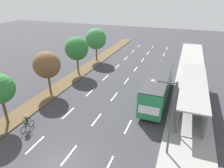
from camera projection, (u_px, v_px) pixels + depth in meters
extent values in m
plane|color=#38383D|center=(61.00, 166.00, 15.61)|extent=(140.00, 140.00, 0.00)
cube|color=brown|center=(86.00, 69.00, 35.23)|extent=(2.60, 52.00, 0.12)
cube|color=gray|center=(191.00, 83.00, 29.57)|extent=(4.50, 52.00, 0.15)
cube|color=white|center=(35.00, 145.00, 17.74)|extent=(0.14, 2.42, 0.01)
cube|color=white|center=(68.00, 113.00, 22.39)|extent=(0.14, 2.42, 0.01)
cube|color=white|center=(90.00, 92.00, 27.04)|extent=(0.14, 2.42, 0.01)
cube|color=white|center=(106.00, 78.00, 31.69)|extent=(0.14, 2.42, 0.01)
cube|color=white|center=(117.00, 67.00, 36.34)|extent=(0.14, 2.42, 0.01)
cube|color=white|center=(126.00, 58.00, 41.00)|extent=(0.14, 2.42, 0.01)
cube|color=white|center=(133.00, 51.00, 45.65)|extent=(0.14, 2.42, 0.01)
cube|color=white|center=(139.00, 46.00, 50.30)|extent=(0.14, 2.42, 0.01)
cube|color=white|center=(69.00, 155.00, 16.61)|extent=(0.14, 2.42, 0.01)
cube|color=white|center=(97.00, 119.00, 21.27)|extent=(0.14, 2.42, 0.01)
cube|color=white|center=(114.00, 97.00, 25.92)|extent=(0.14, 2.42, 0.01)
cube|color=white|center=(127.00, 81.00, 30.57)|extent=(0.14, 2.42, 0.01)
cube|color=white|center=(136.00, 69.00, 35.22)|extent=(0.14, 2.42, 0.01)
cube|color=white|center=(142.00, 60.00, 39.87)|extent=(0.14, 2.42, 0.01)
cube|color=white|center=(148.00, 53.00, 44.52)|extent=(0.14, 2.42, 0.01)
cube|color=white|center=(152.00, 47.00, 49.17)|extent=(0.14, 2.42, 0.01)
cube|color=white|center=(108.00, 167.00, 15.49)|extent=(0.14, 2.42, 0.01)
cube|color=white|center=(128.00, 127.00, 20.14)|extent=(0.14, 2.42, 0.01)
cube|color=white|center=(141.00, 101.00, 24.79)|extent=(0.14, 2.42, 0.01)
cube|color=white|center=(149.00, 84.00, 29.44)|extent=(0.14, 2.42, 0.01)
cube|color=white|center=(155.00, 72.00, 34.09)|extent=(0.14, 2.42, 0.01)
cube|color=white|center=(160.00, 62.00, 38.74)|extent=(0.14, 2.42, 0.01)
cube|color=white|center=(164.00, 55.00, 43.39)|extent=(0.14, 2.42, 0.01)
cube|color=white|center=(167.00, 49.00, 48.04)|extent=(0.14, 2.42, 0.01)
cube|color=gray|center=(190.00, 104.00, 23.87)|extent=(2.60, 13.07, 0.10)
cylinder|color=#56565B|center=(177.00, 121.00, 18.35)|extent=(0.16, 0.16, 2.60)
cylinder|color=#56565B|center=(184.00, 74.00, 29.02)|extent=(0.16, 0.16, 2.60)
cylinder|color=#56565B|center=(205.00, 127.00, 17.59)|extent=(0.16, 0.16, 2.60)
cylinder|color=#56565B|center=(201.00, 76.00, 28.26)|extent=(0.16, 0.16, 2.60)
cube|color=gray|center=(203.00, 96.00, 22.91)|extent=(0.10, 12.42, 2.34)
cube|color=gray|center=(194.00, 83.00, 22.73)|extent=(2.90, 13.47, 0.16)
cube|color=#28844C|center=(158.00, 86.00, 24.54)|extent=(2.50, 11.20, 2.80)
cube|color=#2D3D4C|center=(158.00, 80.00, 24.18)|extent=(2.54, 10.30, 0.90)
cube|color=#333338|center=(159.00, 75.00, 23.92)|extent=(2.45, 10.98, 0.12)
cube|color=#2D3D4C|center=(164.00, 69.00, 29.16)|extent=(2.25, 0.06, 1.54)
cube|color=white|center=(149.00, 110.00, 19.85)|extent=(2.12, 0.04, 0.90)
cylinder|color=black|center=(153.00, 84.00, 28.40)|extent=(0.30, 1.00, 1.00)
cylinder|color=black|center=(169.00, 86.00, 27.70)|extent=(0.30, 1.00, 1.00)
cylinder|color=black|center=(142.00, 108.00, 22.51)|extent=(0.30, 1.00, 1.00)
cylinder|color=black|center=(162.00, 111.00, 21.80)|extent=(0.30, 1.00, 1.00)
torus|color=black|center=(31.00, 124.00, 19.99)|extent=(0.06, 0.72, 0.72)
torus|color=black|center=(23.00, 130.00, 19.06)|extent=(0.06, 0.72, 0.72)
cylinder|color=#234C99|center=(27.00, 124.00, 19.41)|extent=(0.05, 0.93, 0.05)
cylinder|color=#234C99|center=(27.00, 127.00, 19.40)|extent=(0.05, 0.57, 0.42)
cylinder|color=#234C99|center=(26.00, 125.00, 19.23)|extent=(0.04, 0.04, 0.40)
cube|color=black|center=(25.00, 124.00, 19.15)|extent=(0.12, 0.24, 0.06)
cylinder|color=black|center=(30.00, 119.00, 19.72)|extent=(0.46, 0.04, 0.04)
cube|color=black|center=(26.00, 120.00, 19.16)|extent=(0.30, 0.36, 0.59)
cube|color=#4C893D|center=(25.00, 121.00, 19.02)|extent=(0.26, 0.26, 0.42)
sphere|color=beige|center=(26.00, 116.00, 19.09)|extent=(0.20, 0.20, 0.20)
cylinder|color=brown|center=(25.00, 123.00, 19.34)|extent=(0.12, 0.42, 0.25)
cylinder|color=brown|center=(27.00, 124.00, 19.60)|extent=(0.10, 0.17, 0.41)
cylinder|color=brown|center=(27.00, 124.00, 19.27)|extent=(0.12, 0.42, 0.25)
cylinder|color=brown|center=(29.00, 125.00, 19.52)|extent=(0.10, 0.17, 0.41)
cylinder|color=black|center=(26.00, 118.00, 19.38)|extent=(0.09, 0.47, 0.28)
cylinder|color=black|center=(29.00, 119.00, 19.27)|extent=(0.09, 0.47, 0.28)
cylinder|color=brown|center=(5.00, 111.00, 20.05)|extent=(0.28, 0.28, 2.77)
cylinder|color=brown|center=(50.00, 83.00, 26.41)|extent=(0.28, 0.28, 2.54)
sphere|color=brown|center=(47.00, 65.00, 25.33)|extent=(3.47, 3.47, 3.47)
cylinder|color=brown|center=(78.00, 65.00, 32.61)|extent=(0.28, 0.28, 2.76)
sphere|color=#2D7533|center=(77.00, 49.00, 31.44)|extent=(3.71, 3.71, 3.71)
cylinder|color=brown|center=(96.00, 53.00, 38.91)|extent=(0.28, 0.28, 2.71)
sphere|color=#38843D|center=(96.00, 39.00, 37.72)|extent=(3.95, 3.95, 3.95)
cylinder|color=#4C4C51|center=(171.00, 120.00, 15.33)|extent=(0.18, 0.18, 6.50)
cylinder|color=#4C4C51|center=(165.00, 82.00, 14.29)|extent=(1.60, 0.12, 0.12)
cube|color=silver|center=(154.00, 81.00, 14.57)|extent=(0.44, 0.24, 0.16)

